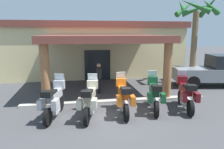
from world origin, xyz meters
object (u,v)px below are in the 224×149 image
Objects in this scene: motorcycle_silver at (54,101)px; motorcycle_cream at (90,100)px; motorcycle_orange at (123,97)px; palm_tree_near_portico at (195,20)px; motorcycle_green at (154,95)px; motel_building at (93,47)px; pickup_truck_gray at (218,71)px; pedestrian at (99,76)px; motorcycle_maroon at (186,94)px.

motorcycle_silver is 1.00× the size of motorcycle_cream.
palm_tree_near_portico reaches higher than motorcycle_orange.
motorcycle_orange is at bearing 109.78° from motorcycle_green.
motel_building reaches higher than motorcycle_silver.
palm_tree_near_portico is (4.23, 4.40, 3.39)m from motorcycle_green.
palm_tree_near_portico is (-1.25, 0.88, 3.15)m from pickup_truck_gray.
motel_building is at bearing 140.13° from palm_tree_near_portico.
motorcycle_green is (1.81, -9.44, -1.39)m from motel_building.
motorcycle_green is 0.39× the size of palm_tree_near_portico.
pedestrian is 0.30× the size of palm_tree_near_portico.
motorcycle_maroon is 6.33m from palm_tree_near_portico.
motorcycle_green is (2.76, 0.30, 0.00)m from motorcycle_cream.
pickup_truck_gray is at bearing -34.84° from motorcycle_maroon.
motorcycle_silver and motorcycle_orange have the same top height.
motorcycle_green is 6.51m from pickup_truck_gray.
palm_tree_near_portico reaches higher than pickup_truck_gray.
motorcycle_cream is (-0.96, -9.73, -1.39)m from motel_building.
motel_building is 2.54× the size of pickup_truck_gray.
motorcycle_green is 3.74m from pedestrian.
motorcycle_maroon is at bearing -77.60° from motorcycle_silver.
motorcycle_silver is 0.39× the size of palm_tree_near_portico.
motorcycle_orange is 1.01× the size of motorcycle_maroon.
palm_tree_near_portico is (8.37, 4.51, 3.39)m from motorcycle_silver.
palm_tree_near_portico is at bearing 37.52° from pedestrian.
motorcycle_orange is (0.42, -9.59, -1.39)m from motel_building.
motorcycle_orange is at bearing -141.99° from pickup_truck_gray.
motorcycle_silver is 0.40× the size of pickup_truck_gray.
palm_tree_near_portico reaches higher than motel_building.
motel_building is 9.93m from motorcycle_silver.
motorcycle_maroon is 1.32× the size of pedestrian.
motorcycle_cream is 2.78m from motorcycle_green.
motel_building is at bearing 31.87° from motorcycle_maroon.
motorcycle_maroon is at bearing -17.70° from pedestrian.
motorcycle_cream is 0.40× the size of pickup_truck_gray.
motorcycle_maroon is at bearing -122.12° from palm_tree_near_portico.
motorcycle_silver is 0.99× the size of motorcycle_orange.
motel_building is 6.33× the size of motorcycle_silver.
motorcycle_orange is 7.78m from pickup_truck_gray.
motorcycle_orange is 1.39m from motorcycle_green.
motorcycle_cream is 1.39m from motorcycle_orange.
motorcycle_maroon is (3.19, -9.57, -1.39)m from motel_building.
motorcycle_silver and motorcycle_green have the same top height.
pickup_truck_gray reaches higher than motorcycle_cream.
pedestrian is (-3.41, 3.27, 0.26)m from motorcycle_maroon.
motorcycle_orange is at bearing -78.25° from motorcycle_silver.
palm_tree_near_portico reaches higher than pedestrian.
motel_building is 6.41m from pedestrian.
motorcycle_cream is 9.08m from palm_tree_near_portico.
motorcycle_maroon is at bearing -74.71° from motorcycle_cream.
motorcycle_green is at bearing -79.47° from motorcycle_orange.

